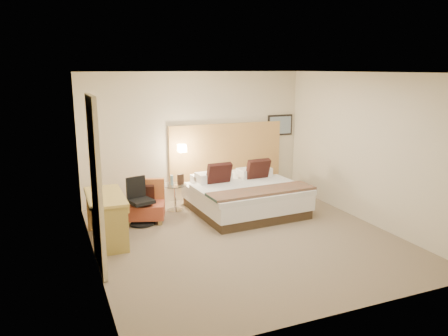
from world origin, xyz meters
name	(u,v)px	position (x,y,z in m)	size (l,w,h in m)	color
floor	(245,239)	(0.00, 0.00, -0.01)	(4.80, 5.00, 0.02)	#776650
ceiling	(247,72)	(0.00, 0.00, 2.71)	(4.80, 5.00, 0.02)	white
wall_back	(196,137)	(0.00, 2.51, 1.35)	(4.80, 0.02, 2.70)	beige
wall_front	(345,202)	(0.00, -2.51, 1.35)	(4.80, 0.02, 2.70)	beige
wall_left	(90,172)	(-2.41, 0.00, 1.35)	(0.02, 5.00, 2.70)	beige
wall_right	(367,148)	(2.41, 0.00, 1.35)	(0.02, 5.00, 2.70)	beige
headboard_panel	(227,153)	(0.70, 2.47, 0.95)	(2.60, 0.04, 1.30)	tan
art_frame	(280,125)	(2.02, 2.48, 1.50)	(0.62, 0.03, 0.47)	black
art_canvas	(280,125)	(2.02, 2.46, 1.50)	(0.54, 0.01, 0.39)	#758CA1
lamp_arm	(181,148)	(-0.35, 2.42, 1.15)	(0.02, 0.02, 0.12)	silver
lamp_shade	(182,148)	(-0.35, 2.36, 1.15)	(0.15, 0.15, 0.15)	#F4E3BE
curtain	(96,185)	(-2.36, -0.25, 1.22)	(0.06, 0.90, 2.42)	beige
bottle_a	(172,180)	(-0.73, 1.83, 0.63)	(0.06, 0.06, 0.19)	#84B9CD
bottle_b	(172,180)	(-0.72, 1.88, 0.63)	(0.06, 0.06, 0.19)	#98B3EB
menu_folder	(181,179)	(-0.56, 1.81, 0.64)	(0.12, 0.05, 0.21)	#331E14
bed	(245,196)	(0.58, 1.27, 0.32)	(2.08, 2.03, 0.98)	#3B2C1D
lounge_chair	(145,205)	(-1.33, 1.53, 0.29)	(0.85, 0.79, 0.74)	tan
side_table	(175,196)	(-0.67, 1.84, 0.30)	(0.56, 0.56, 0.53)	white
desk	(107,205)	(-2.11, 0.74, 0.62)	(0.60, 1.27, 0.79)	tan
desk_chair	(140,205)	(-1.46, 1.36, 0.35)	(0.59, 0.59, 0.85)	black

